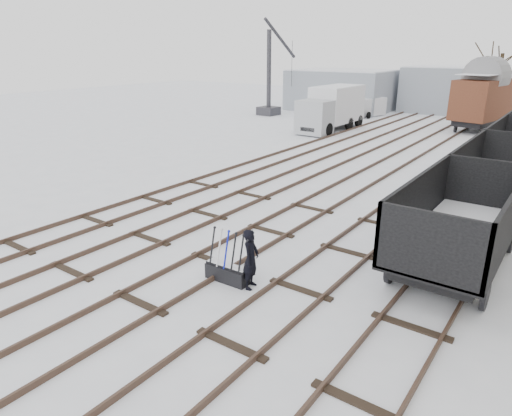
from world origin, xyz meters
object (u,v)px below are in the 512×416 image
Objects in this scene: freight_wagon_a at (458,235)px; lorry at (332,108)px; ground_frame at (227,272)px; worker at (251,259)px; crane at (270,90)px; box_van_wagon at (483,98)px; panel_van at (366,107)px.

freight_wagon_a is 0.87× the size of lorry.
worker reaches higher than ground_frame.
lorry reaches higher than freight_wagon_a.
worker is 0.19× the size of crane.
panel_van is at bearing 178.27° from box_van_wagon.
panel_van is at bearing 2.92° from worker.
crane reaches higher than panel_van.
panel_van is (-0.82, 8.98, -0.84)m from lorry.
ground_frame is 0.20× the size of lorry.
panel_van is (-10.64, 33.12, 0.06)m from worker.
lorry reaches higher than ground_frame.
crane is (-23.00, 24.15, 1.30)m from freight_wagon_a.
box_van_wagon reaches higher than freight_wagon_a.
ground_frame is at bearing -54.76° from crane.
lorry reaches higher than worker.
ground_frame is at bearing -56.85° from panel_van.
freight_wagon_a is at bearing 42.10° from ground_frame.
crane is (-18.80, 28.73, 1.48)m from worker.
freight_wagon_a is at bearing -69.27° from box_van_wagon.
box_van_wagon is (0.53, 30.85, 2.26)m from ground_frame.
ground_frame is 25.93m from lorry.
freight_wagon_a is 0.74× the size of crane.
lorry is at bearing -68.23° from panel_van.
box_van_wagon is at bearing 99.60° from freight_wagon_a.
worker is 34.79m from panel_van.
freight_wagon_a is at bearing -43.19° from crane.
box_van_wagon is at bearing -14.48° from worker.
crane is at bearing -135.11° from panel_van.
lorry is (-9.60, -6.60, -0.80)m from box_van_wagon.
freight_wagon_a is 24.09m from lorry.
lorry is at bearing 125.64° from freight_wagon_a.
crane is at bearing -162.67° from box_van_wagon.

